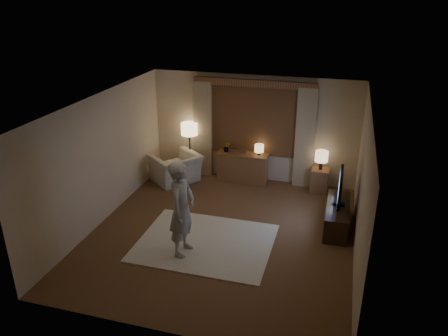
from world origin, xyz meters
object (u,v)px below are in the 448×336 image
(armchair, at_px, (176,168))
(person, at_px, (182,209))
(side_table, at_px, (319,180))
(sideboard, at_px, (242,168))
(tv_stand, at_px, (337,216))

(armchair, distance_m, person, 3.19)
(side_table, height_order, person, person)
(sideboard, relative_size, side_table, 2.14)
(armchair, height_order, side_table, armchair)
(sideboard, distance_m, person, 3.39)
(tv_stand, distance_m, person, 3.20)
(armchair, xyz_separation_m, side_table, (3.44, 0.41, -0.07))
(tv_stand, relative_size, person, 0.79)
(side_table, distance_m, person, 3.97)
(side_table, relative_size, tv_stand, 0.40)
(tv_stand, height_order, person, person)
(sideboard, height_order, side_table, sideboard)
(side_table, bearing_deg, tv_stand, -73.34)
(armchair, bearing_deg, tv_stand, 110.98)
(tv_stand, bearing_deg, armchair, 163.22)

